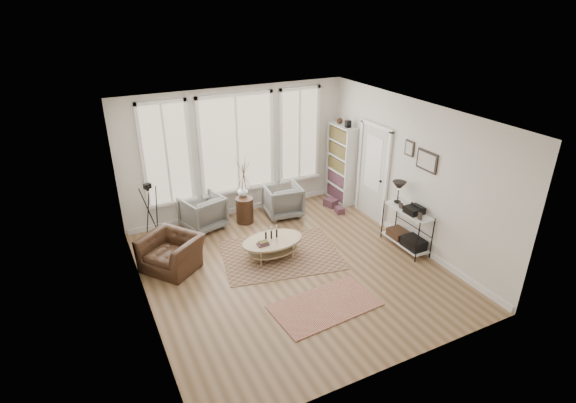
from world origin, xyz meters
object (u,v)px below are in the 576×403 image
side_table (244,190)px  armchair_left (203,212)px  bookcase (341,164)px  armchair_right (283,200)px  low_shelf (407,225)px  coffee_table (272,244)px  accent_chair (171,253)px

side_table → armchair_left: bearing=170.7°
bookcase → armchair_right: size_ratio=2.54×
armchair_left → side_table: size_ratio=0.51×
bookcase → low_shelf: bookcase is taller
armchair_left → armchair_right: (1.82, -0.21, -0.01)m
bookcase → side_table: bearing=-178.9°
coffee_table → armchair_right: size_ratio=1.52×
low_shelf → coffee_table: size_ratio=1.06×
coffee_table → armchair_right: 1.85m
side_table → accent_chair: side_table is taller
low_shelf → armchair_left: bearing=142.2°
low_shelf → side_table: (-2.47, 2.47, 0.27)m
bookcase → side_table: bookcase is taller
armchair_right → accent_chair: size_ratio=0.82×
low_shelf → accent_chair: bearing=162.8°
armchair_left → side_table: (0.91, -0.15, 0.40)m
bookcase → low_shelf: size_ratio=1.58×
low_shelf → armchair_left: size_ratio=1.59×
armchair_right → accent_chair: (-2.80, -1.06, -0.05)m
side_table → accent_chair: bearing=-149.4°
side_table → armchair_right: bearing=-3.9°
armchair_left → side_table: 1.01m
low_shelf → coffee_table: bearing=161.6°
low_shelf → side_table: side_table is taller
low_shelf → armchair_left: low_shelf is taller
low_shelf → accent_chair: 4.57m
armchair_left → side_table: bearing=154.6°
coffee_table → accent_chair: (-1.82, 0.50, 0.02)m
low_shelf → side_table: size_ratio=0.81×
coffee_table → armchair_left: 1.96m
coffee_table → side_table: 1.70m
low_shelf → armchair_left: 4.28m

